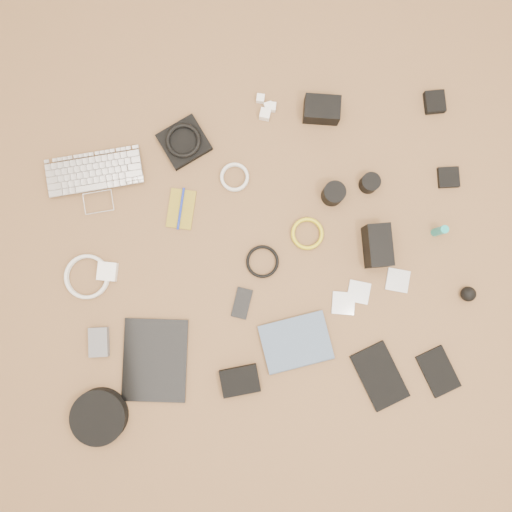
{
  "coord_description": "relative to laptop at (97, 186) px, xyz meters",
  "views": [
    {
      "loc": [
        -0.01,
        -0.1,
        1.66
      ],
      "look_at": [
        0.01,
        0.01,
        0.02
      ],
      "focal_mm": 35.0,
      "sensor_mm": 36.0,
      "label": 1
    }
  ],
  "objects": [
    {
      "name": "room_shell",
      "position": [
        0.48,
        -0.32,
        1.24
      ],
      "size": [
        4.04,
        4.04,
        2.58
      ],
      "color": "brown",
      "rests_on": "ground"
    },
    {
      "name": "laptop",
      "position": [
        0.0,
        0.0,
        0.0
      ],
      "size": [
        0.33,
        0.23,
        0.03
      ],
      "primitive_type": "imported",
      "rotation": [
        0.0,
        0.0,
        0.02
      ],
      "color": "silver",
      "rests_on": "ground"
    },
    {
      "name": "headphone_pouch",
      "position": [
        0.31,
        0.1,
        0.0
      ],
      "size": [
        0.19,
        0.18,
        0.03
      ],
      "primitive_type": "cube",
      "rotation": [
        0.0,
        0.0,
        0.39
      ],
      "color": "black",
      "rests_on": "ground"
    },
    {
      "name": "headphones",
      "position": [
        0.31,
        0.1,
        0.02
      ],
      "size": [
        0.14,
        0.14,
        0.02
      ],
      "primitive_type": "torus",
      "rotation": [
        0.0,
        0.0,
        0.18
      ],
      "color": "black",
      "rests_on": "headphone_pouch"
    },
    {
      "name": "charger_a",
      "position": [
        0.59,
        0.22,
        -0.0
      ],
      "size": [
        0.03,
        0.03,
        0.02
      ],
      "primitive_type": "cube",
      "rotation": [
        0.0,
        0.0,
        -0.29
      ],
      "color": "white",
      "rests_on": "ground"
    },
    {
      "name": "charger_b",
      "position": [
        0.61,
        0.18,
        0.0
      ],
      "size": [
        0.03,
        0.03,
        0.03
      ],
      "primitive_type": "cube",
      "rotation": [
        0.0,
        0.0,
        0.15
      ],
      "color": "white",
      "rests_on": "ground"
    },
    {
      "name": "charger_c",
      "position": [
        0.62,
        0.18,
        0.0
      ],
      "size": [
        0.03,
        0.03,
        0.03
      ],
      "primitive_type": "cube",
      "rotation": [
        0.0,
        0.0,
        -0.25
      ],
      "color": "white",
      "rests_on": "ground"
    },
    {
      "name": "charger_d",
      "position": [
        0.59,
        0.16,
        0.0
      ],
      "size": [
        0.04,
        0.04,
        0.03
      ],
      "primitive_type": "cube",
      "rotation": [
        0.0,
        0.0,
        -0.37
      ],
      "color": "white",
      "rests_on": "ground"
    },
    {
      "name": "dslr_camera",
      "position": [
        0.78,
        0.14,
        0.02
      ],
      "size": [
        0.13,
        0.11,
        0.07
      ],
      "primitive_type": "cube",
      "rotation": [
        0.0,
        0.0,
        -0.22
      ],
      "color": "black",
      "rests_on": "ground"
    },
    {
      "name": "lens_pouch",
      "position": [
        1.17,
        0.12,
        0.0
      ],
      "size": [
        0.07,
        0.08,
        0.03
      ],
      "primitive_type": "cube",
      "rotation": [
        0.0,
        0.0,
        -0.06
      ],
      "color": "black",
      "rests_on": "ground"
    },
    {
      "name": "notebook_olive",
      "position": [
        0.27,
        -0.12,
        -0.01
      ],
      "size": [
        0.12,
        0.15,
        0.01
      ],
      "primitive_type": "cube",
      "rotation": [
        0.0,
        0.0,
        -0.28
      ],
      "color": "olive",
      "rests_on": "ground"
    },
    {
      "name": "pen_blue",
      "position": [
        0.27,
        -0.12,
        -0.0
      ],
      "size": [
        0.05,
        0.14,
        0.01
      ],
      "primitive_type": "cylinder",
      "rotation": [
        1.57,
        0.0,
        -0.28
      ],
      "color": "#1326A0",
      "rests_on": "notebook_olive"
    },
    {
      "name": "cable_white_a",
      "position": [
        0.46,
        -0.04,
        -0.01
      ],
      "size": [
        0.12,
        0.12,
        0.01
      ],
      "primitive_type": "torus",
      "rotation": [
        0.0,
        0.0,
        0.22
      ],
      "color": "silver",
      "rests_on": "ground"
    },
    {
      "name": "lens_a",
      "position": [
        0.78,
        -0.15,
        0.03
      ],
      "size": [
        0.08,
        0.08,
        0.08
      ],
      "primitive_type": "cylinder",
      "rotation": [
        0.0,
        0.0,
        0.08
      ],
      "color": "black",
      "rests_on": "ground"
    },
    {
      "name": "lens_b",
      "position": [
        0.9,
        -0.13,
        0.02
      ],
      "size": [
        0.08,
        0.08,
        0.06
      ],
      "primitive_type": "cylinder",
      "rotation": [
        0.0,
        0.0,
        -0.34
      ],
      "color": "black",
      "rests_on": "ground"
    },
    {
      "name": "card_reader",
      "position": [
        1.17,
        -0.14,
        -0.0
      ],
      "size": [
        0.08,
        0.08,
        0.02
      ],
      "primitive_type": "cube",
      "rotation": [
        0.0,
        0.0,
        -0.09
      ],
      "color": "black",
      "rests_on": "ground"
    },
    {
      "name": "power_brick",
      "position": [
        -0.0,
        -0.29,
        0.0
      ],
      "size": [
        0.07,
        0.07,
        0.03
      ],
      "primitive_type": "cube",
      "rotation": [
        0.0,
        0.0,
        -0.24
      ],
      "color": "white",
      "rests_on": "ground"
    },
    {
      "name": "cable_white_b",
      "position": [
        -0.07,
        -0.3,
        -0.01
      ],
      "size": [
        0.17,
        0.17,
        0.01
      ],
      "primitive_type": "torus",
      "rotation": [
        0.0,
        0.0,
        0.17
      ],
      "color": "silver",
      "rests_on": "ground"
    },
    {
      "name": "cable_black",
      "position": [
        0.51,
        -0.33,
        -0.01
      ],
      "size": [
        0.14,
        0.14,
        0.01
      ],
      "primitive_type": "torus",
      "rotation": [
        0.0,
        0.0,
        0.4
      ],
      "color": "black",
      "rests_on": "ground"
    },
    {
      "name": "cable_yellow",
      "position": [
        0.67,
        -0.26,
        -0.01
      ],
      "size": [
        0.14,
        0.14,
        0.01
      ],
      "primitive_type": "torus",
      "rotation": [
        0.0,
        0.0,
        0.37
      ],
      "color": "gold",
      "rests_on": "ground"
    },
    {
      "name": "flash",
      "position": [
        0.89,
        -0.34,
        0.04
      ],
      "size": [
        0.08,
        0.14,
        0.1
      ],
      "primitive_type": "cube",
      "rotation": [
        0.0,
        0.0,
        -0.06
      ],
      "color": "black",
      "rests_on": "ground"
    },
    {
      "name": "lens_cleaner",
      "position": [
        1.1,
        -0.32,
        0.03
      ],
      "size": [
        0.03,
        0.03,
        0.09
      ],
      "primitive_type": "cylinder",
      "rotation": [
        0.0,
        0.0,
        0.34
      ],
      "color": "teal",
      "rests_on": "ground"
    },
    {
      "name": "battery_charger",
      "position": [
        -0.06,
        -0.52,
        0.0
      ],
      "size": [
        0.07,
        0.1,
        0.03
      ],
      "primitive_type": "cube",
      "rotation": [
        0.0,
        0.0,
        -0.1
      ],
      "color": "#5D5D63",
      "rests_on": "ground"
    },
    {
      "name": "tablet",
      "position": [
        0.12,
        -0.6,
        -0.01
      ],
      "size": [
        0.25,
        0.3,
        0.01
      ],
      "primitive_type": "cube",
      "rotation": [
        0.0,
        0.0,
        -0.18
      ],
      "color": "black",
      "rests_on": "ground"
    },
    {
      "name": "phone",
      "position": [
        0.43,
        -0.46,
        -0.01
      ],
      "size": [
        0.09,
        0.11,
        0.01
      ],
      "primitive_type": "cube",
      "rotation": [
        0.0,
        0.0,
        -0.38
      ],
      "color": "black",
      "rests_on": "ground"
    },
    {
      "name": "filter_case_left",
      "position": [
        0.76,
        -0.51,
        -0.01
      ],
      "size": [
        0.09,
        0.09,
        0.01
      ],
      "primitive_type": "cube",
      "rotation": [
        0.0,
        0.0,
        -0.23
      ],
      "color": "silver",
      "rests_on": "ground"
    },
    {
      "name": "filter_case_mid",
      "position": [
        0.81,
        -0.48,
        -0.01
      ],
      "size": [
        0.09,
        0.09,
        0.01
      ],
      "primitive_type": "cube",
      "rotation": [
        0.0,
        0.0,
        -0.35
      ],
      "color": "silver",
      "rests_on": "ground"
    },
    {
      "name": "filter_case_right",
      "position": [
        0.95,
        -0.46,
        -0.01
      ],
      "size": [
        0.09,
        0.09,
        0.01
      ],
      "primitive_type": "cube",
      "rotation": [
        0.0,
        0.0,
        -0.33
      ],
      "color": "silver",
      "rests_on": "ground"
    },
    {
      "name": "air_blower",
      "position": [
        1.17,
        -0.54,
        0.01
      ],
      "size": [
        0.06,
        0.06,
        0.05
      ],
      "primitive_type": "sphere",
      "rotation": [
        0.0,
        0.0,
        -0.22
      ],
      "color": "black",
      "rests_on": "ground"
    },
    {
      "name": "headphone_case",
      "position": [
        -0.08,
        -0.75,
        0.01
      ],
      "size": [
        0.21,
        0.21,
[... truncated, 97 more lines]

